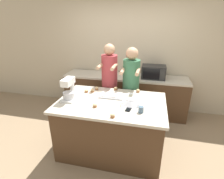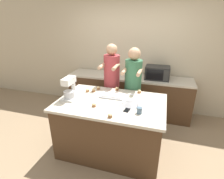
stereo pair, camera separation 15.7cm
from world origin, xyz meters
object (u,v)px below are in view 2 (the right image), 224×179
at_px(cupcake_3, 110,116).
at_px(baking_tray, 112,95).
at_px(cupcake_5, 88,90).
at_px(cupcake_6, 94,90).
at_px(cupcake_0, 117,89).
at_px(stand_mixer, 70,89).
at_px(person_left, 112,85).
at_px(mixing_bowl, 131,101).
at_px(person_right, 133,88).
at_px(microwave_oven, 157,73).
at_px(cell_phone, 127,110).
at_px(cupcake_4, 94,105).
at_px(cupcake_1, 139,91).
at_px(drinking_glass, 139,110).
at_px(cupcake_2, 98,88).

bearing_deg(cupcake_3, baking_tray, 104.02).
relative_size(cupcake_5, cupcake_6, 1.00).
relative_size(cupcake_0, cupcake_6, 1.00).
relative_size(stand_mixer, baking_tray, 0.90).
bearing_deg(cupcake_5, cupcake_3, -47.99).
relative_size(baking_tray, cupcake_6, 6.53).
relative_size(person_left, mixing_bowl, 6.24).
bearing_deg(person_right, microwave_oven, 57.93).
relative_size(cell_phone, cupcake_4, 2.52).
bearing_deg(cupcake_6, cupcake_4, -67.43).
height_order(baking_tray, cupcake_1, cupcake_1).
bearing_deg(drinking_glass, person_right, 105.50).
bearing_deg(drinking_glass, cupcake_5, 153.59).
bearing_deg(cupcake_6, person_left, 64.89).
height_order(person_left, baking_tray, person_left).
bearing_deg(person_left, cupcake_4, -89.04).
bearing_deg(baking_tray, person_right, 65.35).
height_order(cell_phone, cupcake_0, cupcake_0).
bearing_deg(baking_tray, drinking_glass, -39.92).
xyz_separation_m(person_left, person_right, (0.42, 0.00, -0.03)).
bearing_deg(baking_tray, cupcake_6, 164.80).
relative_size(cupcake_0, cupcake_1, 1.00).
height_order(person_right, microwave_oven, person_right).
bearing_deg(cupcake_6, mixing_bowl, -24.09).
bearing_deg(person_right, cell_phone, -84.41).
height_order(cupcake_3, cupcake_6, same).
relative_size(person_left, cupcake_6, 28.02).
xyz_separation_m(mixing_bowl, cupcake_0, (-0.35, 0.51, -0.04)).
relative_size(microwave_oven, cupcake_4, 8.35).
bearing_deg(cupcake_3, cupcake_4, 145.32).
xyz_separation_m(drinking_glass, cupcake_6, (-0.89, 0.53, -0.02)).
distance_m(stand_mixer, cupcake_1, 1.18).
bearing_deg(cupcake_2, drinking_glass, -37.57).
relative_size(person_right, cupcake_6, 27.23).
bearing_deg(person_left, cupcake_2, -117.42).
xyz_separation_m(stand_mixer, cupcake_2, (0.29, 0.49, -0.13)).
xyz_separation_m(stand_mixer, cupcake_6, (0.25, 0.37, -0.13)).
relative_size(person_left, cupcake_1, 28.02).
relative_size(microwave_oven, cupcake_3, 8.35).
height_order(cell_phone, cupcake_5, cupcake_5).
xyz_separation_m(stand_mixer, microwave_oven, (1.28, 1.46, -0.04)).
bearing_deg(cupcake_2, baking_tray, -33.64).
height_order(microwave_oven, cupcake_1, microwave_oven).
distance_m(mixing_bowl, cupcake_0, 0.62).
distance_m(mixing_bowl, cupcake_5, 0.88).
relative_size(cupcake_3, cupcake_5, 1.00).
distance_m(cupcake_0, cupcake_4, 0.73).
xyz_separation_m(drinking_glass, cupcake_0, (-0.51, 0.72, -0.02)).
bearing_deg(baking_tray, cupcake_5, 172.64).
height_order(stand_mixer, cupcake_2, stand_mixer).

